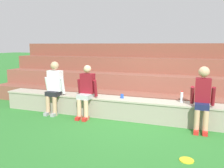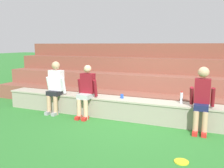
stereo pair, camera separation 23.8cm
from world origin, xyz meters
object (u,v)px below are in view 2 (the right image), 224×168
(plastic_cup_middle, at_px, (122,96))
(frisbee, at_px, (181,162))
(person_far_left, at_px, (55,86))
(person_center, at_px, (202,98))
(person_left_of_center, at_px, (86,90))
(water_bottle_near_right, at_px, (182,98))

(plastic_cup_middle, relative_size, frisbee, 0.45)
(person_far_left, relative_size, person_center, 1.01)
(plastic_cup_middle, bearing_deg, person_left_of_center, -162.26)
(person_left_of_center, relative_size, water_bottle_near_right, 4.82)
(person_far_left, bearing_deg, person_center, -0.13)
(person_far_left, xyz_separation_m, plastic_cup_middle, (1.79, 0.27, -0.19))
(person_left_of_center, bearing_deg, water_bottle_near_right, 7.61)
(person_center, height_order, frisbee, person_center)
(plastic_cup_middle, bearing_deg, person_far_left, -171.55)
(person_left_of_center, height_order, water_bottle_near_right, person_left_of_center)
(person_center, bearing_deg, water_bottle_near_right, 145.13)
(water_bottle_near_right, distance_m, frisbee, 1.94)
(frisbee, bearing_deg, person_center, 82.26)
(water_bottle_near_right, xyz_separation_m, frisbee, (0.23, -1.82, -0.62))
(person_left_of_center, bearing_deg, plastic_cup_middle, 17.74)
(person_center, distance_m, water_bottle_near_right, 0.54)
(person_far_left, relative_size, person_left_of_center, 1.05)
(person_center, relative_size, plastic_cup_middle, 13.41)
(person_center, relative_size, frisbee, 6.02)
(person_far_left, xyz_separation_m, person_left_of_center, (0.93, -0.01, -0.05))
(person_far_left, distance_m, frisbee, 3.84)
(person_left_of_center, bearing_deg, frisbee, -31.16)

